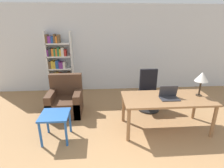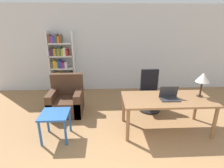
# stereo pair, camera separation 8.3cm
# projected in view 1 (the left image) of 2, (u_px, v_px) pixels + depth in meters

# --- Properties ---
(wall_back) EXTENTS (8.00, 0.06, 2.70)m
(wall_back) POSITION_uv_depth(u_px,v_px,m) (114.00, 49.00, 5.60)
(wall_back) COLOR silver
(wall_back) RESTS_ON ground_plane
(desk) EXTENTS (1.80, 0.84, 0.72)m
(desk) POSITION_uv_depth(u_px,v_px,m) (167.00, 101.00, 3.58)
(desk) COLOR olive
(desk) RESTS_ON ground_plane
(laptop) EXTENTS (0.37, 0.24, 0.25)m
(laptop) POSITION_uv_depth(u_px,v_px,m) (169.00, 96.00, 3.49)
(laptop) COLOR #2D2D33
(laptop) RESTS_ON desk
(table_lamp) EXTENTS (0.27, 0.27, 0.51)m
(table_lamp) POSITION_uv_depth(u_px,v_px,m) (202.00, 77.00, 3.51)
(table_lamp) COLOR #2D2319
(table_lamp) RESTS_ON desk
(office_chair) EXTENTS (0.55, 0.55, 1.04)m
(office_chair) POSITION_uv_depth(u_px,v_px,m) (149.00, 92.00, 4.52)
(office_chair) COLOR black
(office_chair) RESTS_ON ground_plane
(side_table_blue) EXTENTS (0.53, 0.52, 0.55)m
(side_table_blue) POSITION_uv_depth(u_px,v_px,m) (55.00, 119.00, 3.30)
(side_table_blue) COLOR #2356A3
(side_table_blue) RESTS_ON ground_plane
(armchair) EXTENTS (0.80, 0.75, 0.95)m
(armchair) POSITION_uv_depth(u_px,v_px,m) (66.00, 101.00, 4.35)
(armchair) COLOR #472D1E
(armchair) RESTS_ON ground_plane
(bookshelf) EXTENTS (0.77, 0.28, 1.93)m
(bookshelf) POSITION_uv_depth(u_px,v_px,m) (59.00, 67.00, 5.48)
(bookshelf) COLOR white
(bookshelf) RESTS_ON ground_plane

